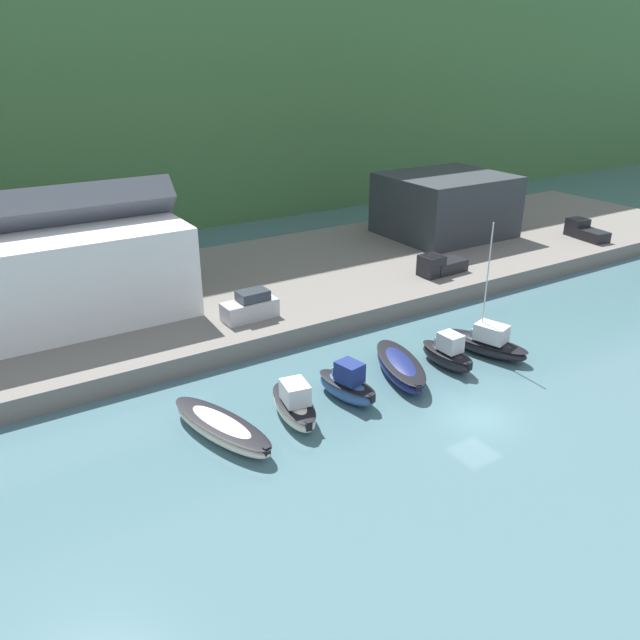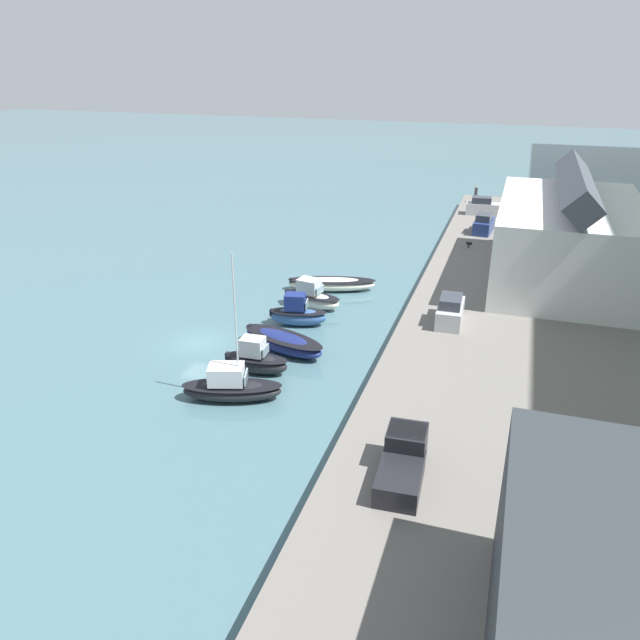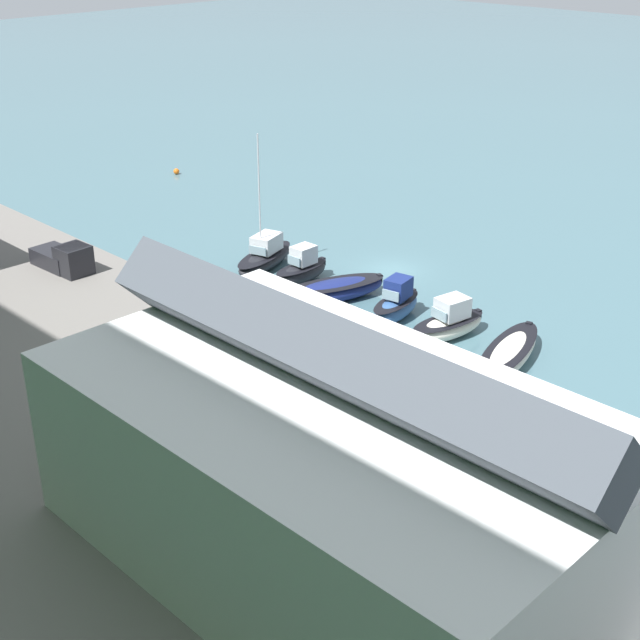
# 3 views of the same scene
# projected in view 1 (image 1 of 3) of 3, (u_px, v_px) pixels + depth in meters

# --- Properties ---
(ground_plane) EXTENTS (320.00, 320.00, 0.00)m
(ground_plane) POSITION_uv_depth(u_px,v_px,m) (478.00, 418.00, 37.13)
(ground_plane) COLOR #476B75
(hillside_backdrop) EXTENTS (240.00, 61.27, 40.87)m
(hillside_backdrop) POSITION_uv_depth(u_px,v_px,m) (95.00, 49.00, 91.12)
(hillside_backdrop) COLOR #42703D
(hillside_backdrop) RESTS_ON ground_plane
(quay_promenade) EXTENTS (104.24, 22.76, 1.47)m
(quay_promenade) POSITION_uv_depth(u_px,v_px,m) (275.00, 283.00, 56.68)
(quay_promenade) COLOR slate
(quay_promenade) RESTS_ON ground_plane
(harbor_clubhouse) EXTENTS (20.81, 11.72, 9.86)m
(harbor_clubhouse) POSITION_uv_depth(u_px,v_px,m) (40.00, 272.00, 45.92)
(harbor_clubhouse) COLOR white
(harbor_clubhouse) RESTS_ON quay_promenade
(yacht_club_building) EXTENTS (12.51, 10.94, 6.51)m
(yacht_club_building) POSITION_uv_depth(u_px,v_px,m) (445.00, 205.00, 67.79)
(yacht_club_building) COLOR #2D3338
(yacht_club_building) RESTS_ON quay_promenade
(moored_boat_0) EXTENTS (4.25, 8.29, 1.15)m
(moored_boat_0) POSITION_uv_depth(u_px,v_px,m) (222.00, 428.00, 35.04)
(moored_boat_0) COLOR white
(moored_boat_0) RESTS_ON ground_plane
(moored_boat_1) EXTENTS (2.81, 5.46, 2.49)m
(moored_boat_1) POSITION_uv_depth(u_px,v_px,m) (294.00, 405.00, 36.74)
(moored_boat_1) COLOR white
(moored_boat_1) RESTS_ON ground_plane
(moored_boat_2) EXTENTS (2.57, 4.83, 2.62)m
(moored_boat_2) POSITION_uv_depth(u_px,v_px,m) (347.00, 386.00, 38.76)
(moored_boat_2) COLOR #33568E
(moored_boat_2) RESTS_ON ground_plane
(moored_boat_3) EXTENTS (4.58, 7.41, 1.31)m
(moored_boat_3) POSITION_uv_depth(u_px,v_px,m) (400.00, 367.00, 41.58)
(moored_boat_3) COLOR navy
(moored_boat_3) RESTS_ON ground_plane
(moored_boat_4) EXTENTS (1.82, 4.53, 2.53)m
(moored_boat_4) POSITION_uv_depth(u_px,v_px,m) (447.00, 354.00, 42.84)
(moored_boat_4) COLOR black
(moored_boat_4) RESTS_ON ground_plane
(moored_boat_5) EXTENTS (3.84, 6.61, 9.61)m
(moored_boat_5) POSITION_uv_depth(u_px,v_px,m) (487.00, 343.00, 44.67)
(moored_boat_5) COLOR black
(moored_boat_5) RESTS_ON ground_plane
(parked_car_2) EXTENTS (4.25, 1.92, 2.16)m
(parked_car_2) POSITION_uv_depth(u_px,v_px,m) (250.00, 307.00, 46.95)
(parked_car_2) COLOR #B7B7BC
(parked_car_2) RESTS_ON quay_promenade
(pickup_truck_0) EXTENTS (4.81, 2.18, 1.90)m
(pickup_truck_0) POSITION_uv_depth(u_px,v_px,m) (439.00, 265.00, 56.39)
(pickup_truck_0) COLOR black
(pickup_truck_0) RESTS_ON quay_promenade
(pickup_truck_1) EXTENTS (2.50, 4.92, 1.90)m
(pickup_truck_1) POSITION_uv_depth(u_px,v_px,m) (584.00, 230.00, 67.42)
(pickup_truck_1) COLOR black
(pickup_truck_1) RESTS_ON quay_promenade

